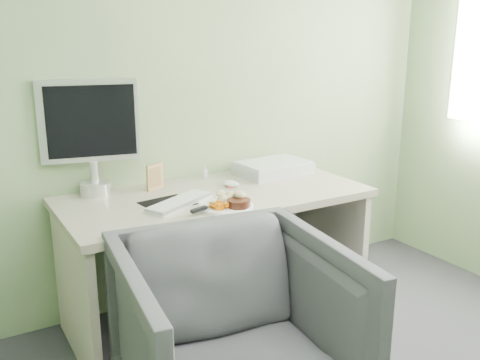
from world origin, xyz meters
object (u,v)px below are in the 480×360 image
scanner (273,169)px  monitor (90,131)px  desk_chair (235,339)px  plate (226,207)px  desk (216,226)px

scanner → monitor: monitor is taller
scanner → desk_chair: (-0.82, -0.97, -0.37)m
scanner → plate: bearing=-146.6°
monitor → desk_chair: bearing=-67.3°
plate → desk_chair: 0.70m
scanner → monitor: bearing=168.6°
scanner → monitor: size_ratio=0.71×
desk_chair → plate: bearing=71.0°
desk → desk_chair: desk_chair is taller
desk → plate: 0.32m
plate → desk_chair: (-0.26, -0.55, -0.35)m
desk → plate: (-0.07, -0.24, 0.19)m
desk_chair → desk: bearing=73.8°
desk → desk_chair: 0.87m
plate → desk_chair: desk_chair is taller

